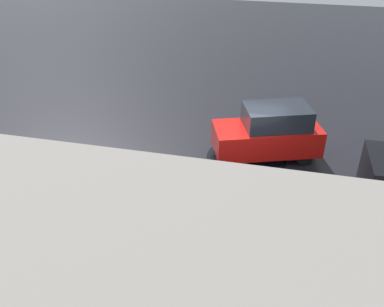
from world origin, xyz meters
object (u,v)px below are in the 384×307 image
(fire_hydrant, at_px, (140,181))
(pedestrian, at_px, (111,166))
(moving_hatchback, at_px, (269,133))
(sign_post, at_px, (115,182))

(fire_hydrant, height_order, pedestrian, pedestrian)
(fire_hydrant, distance_m, pedestrian, 1.16)
(fire_hydrant, bearing_deg, moving_hatchback, -140.43)
(moving_hatchback, relative_size, pedestrian, 3.48)
(moving_hatchback, height_order, fire_hydrant, moving_hatchback)
(fire_hydrant, relative_size, pedestrian, 0.66)
(fire_hydrant, xyz_separation_m, pedestrian, (1.09, -0.25, 0.28))
(moving_hatchback, distance_m, sign_post, 6.48)
(pedestrian, height_order, sign_post, sign_post)
(moving_hatchback, height_order, pedestrian, moving_hatchback)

